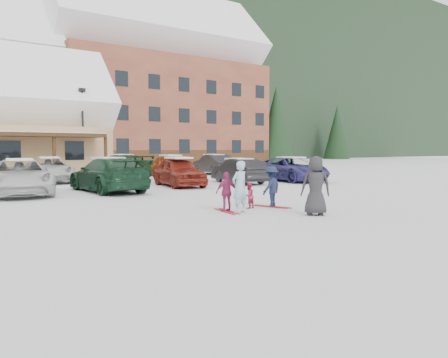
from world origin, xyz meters
TOP-DOWN VIEW (x-y plane):
  - ground at (0.00, 0.00)m, footprint 160.00×160.00m
  - alpine_hotel at (14.27, 38.00)m, footprint 31.48×14.01m
  - lamp_post at (2.93, 23.90)m, footprint 0.50×0.25m
  - conifer_1 at (30.00, 32.00)m, footprint 4.84×4.84m
  - conifer_3 at (6.00, 44.00)m, footprint 3.96×3.96m
  - conifer_4 at (34.00, 46.00)m, footprint 5.06×5.06m
  - adult_skier at (0.37, 0.28)m, footprint 0.63×0.47m
  - toddler_red at (1.26, 0.95)m, footprint 0.46×0.39m
  - child_navy at (2.07, 0.78)m, footprint 1.00×0.77m
  - skis_child_navy at (2.07, 0.78)m, footprint 0.65×1.39m
  - child_magenta at (0.22, 0.74)m, footprint 0.76×0.41m
  - skis_child_magenta at (0.22, 0.74)m, footprint 0.42×1.41m
  - bystander_dark at (1.95, -1.32)m, footprint 1.01×0.96m
  - parked_car_2 at (-4.08, 9.77)m, footprint 3.30×5.75m
  - parked_car_3 at (-0.55, 8.96)m, footprint 2.37×5.38m
  - parked_car_4 at (3.49, 9.69)m, footprint 2.39×4.59m
  - parked_car_5 at (7.24, 9.48)m, footprint 1.93×4.35m
  - parked_car_6 at (10.71, 8.93)m, footprint 2.78×5.34m
  - parked_car_10 at (-1.40, 16.29)m, footprint 3.13×5.51m
  - parked_car_11 at (2.95, 16.30)m, footprint 2.55×5.55m
  - parked_car_12 at (6.61, 16.49)m, footprint 2.05×4.52m
  - parked_car_13 at (10.70, 17.28)m, footprint 2.12×4.72m

SIDE VIEW (x-z plane):
  - ground at x=0.00m, z-range 0.00..0.00m
  - skis_child_navy at x=2.07m, z-range 0.00..0.03m
  - skis_child_magenta at x=0.22m, z-range 0.00..0.03m
  - toddler_red at x=1.26m, z-range 0.00..0.83m
  - child_magenta at x=0.22m, z-range 0.00..1.24m
  - child_navy at x=2.07m, z-range 0.00..1.37m
  - parked_car_5 at x=7.24m, z-range 0.00..1.39m
  - parked_car_6 at x=10.71m, z-range 0.00..1.44m
  - parked_car_10 at x=-1.40m, z-range 0.00..1.45m
  - parked_car_4 at x=3.49m, z-range 0.00..1.49m
  - parked_car_13 at x=10.70m, z-range 0.00..1.50m
  - parked_car_12 at x=6.61m, z-range 0.00..1.50m
  - parked_car_2 at x=-4.08m, z-range 0.00..1.51m
  - parked_car_3 at x=-0.55m, z-range 0.00..1.54m
  - parked_car_11 at x=2.95m, z-range 0.00..1.57m
  - adult_skier at x=0.37m, z-range 0.00..1.59m
  - bystander_dark at x=1.95m, z-range 0.00..1.74m
  - lamp_post at x=2.93m, z-range 0.41..7.00m
  - conifer_3 at x=6.00m, z-range 0.53..9.71m
  - conifer_1 at x=30.00m, z-range 0.65..11.87m
  - conifer_4 at x=34.00m, z-range 0.68..12.41m
  - alpine_hotel at x=14.27m, z-range -2.11..19.37m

